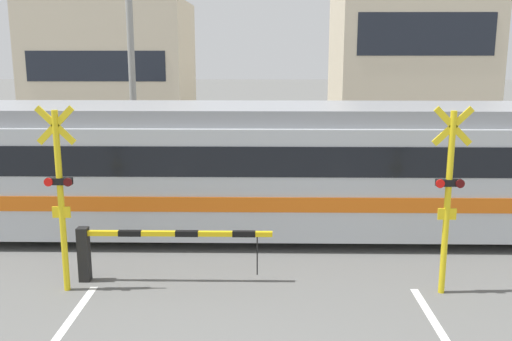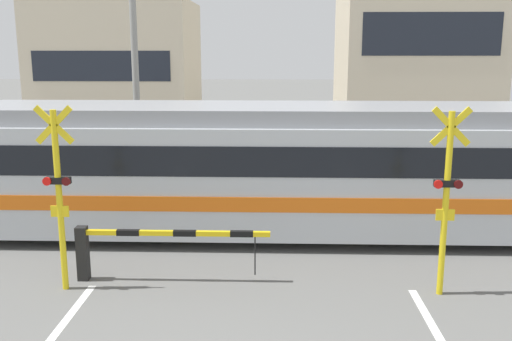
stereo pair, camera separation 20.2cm
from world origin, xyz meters
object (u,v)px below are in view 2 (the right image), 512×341
(crossing_signal_right, at_px, (446,193))
(crossing_barrier_far, at_px, (338,175))
(crossing_barrier_near, at_px, (131,243))
(crossing_signal_left, at_px, (59,190))
(commuter_train, at_px, (400,166))

(crossing_signal_right, bearing_deg, crossing_barrier_far, 99.78)
(crossing_barrier_near, bearing_deg, crossing_barrier_far, 53.59)
(crossing_barrier_far, height_order, crossing_signal_right, crossing_signal_right)
(crossing_barrier_near, relative_size, crossing_signal_left, 1.08)
(commuter_train, relative_size, crossing_signal_left, 5.95)
(commuter_train, distance_m, crossing_barrier_far, 3.41)
(crossing_signal_right, bearing_deg, commuter_train, 90.76)
(commuter_train, bearing_deg, crossing_barrier_near, -151.83)
(commuter_train, relative_size, crossing_barrier_far, 5.49)
(commuter_train, relative_size, crossing_signal_right, 5.95)
(commuter_train, height_order, crossing_barrier_near, commuter_train)
(crossing_barrier_far, bearing_deg, crossing_signal_right, -80.22)
(crossing_barrier_far, height_order, crossing_signal_left, crossing_signal_left)
(crossing_signal_right, bearing_deg, crossing_signal_left, 180.00)
(crossing_signal_right, bearing_deg, crossing_barrier_near, 175.66)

